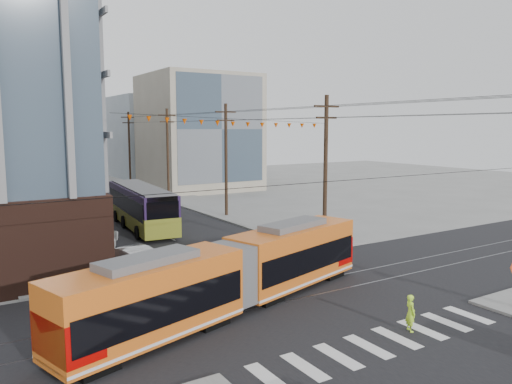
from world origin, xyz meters
The scene contains 11 objects.
ground centered at (0.00, 0.00, 0.00)m, with size 160.00×160.00×0.00m, color slate.
bg_bldg_ne_near centered at (16.00, 48.00, 8.00)m, with size 14.00×14.00×16.00m, color gray.
bg_bldg_ne_far centered at (18.00, 68.00, 7.00)m, with size 16.00×16.00×14.00m, color #8C99A5.
utility_pole_far centered at (8.50, 56.00, 5.50)m, with size 0.30×0.30×11.00m, color black.
streetcar centered at (-3.46, 3.41, 1.75)m, with size 18.12×2.55×3.49m, color #D25F19, non-canonical shape.
city_bus centered at (-0.52, 24.89, 1.88)m, with size 2.87×13.24×3.75m, color #291741, non-canonical shape.
parked_car_silver centered at (-5.77, 12.29, 0.83)m, with size 1.76×5.04×1.66m, color #A4A5A5.
parked_car_white centered at (-5.03, 20.15, 0.65)m, with size 1.83×4.49×1.30m, color silver.
parked_car_grey centered at (-5.65, 25.44, 0.65)m, with size 2.15×4.66×1.29m, color #595B5E.
pedestrian centered at (1.83, -2.80, 0.81)m, with size 0.59×0.39×1.62m, color #C0FF31.
jersey_barrier centered at (8.30, 11.01, 0.37)m, with size 0.83×3.70×0.74m, color slate.
Camera 1 is at (-14.64, -16.73, 8.71)m, focal length 35.00 mm.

